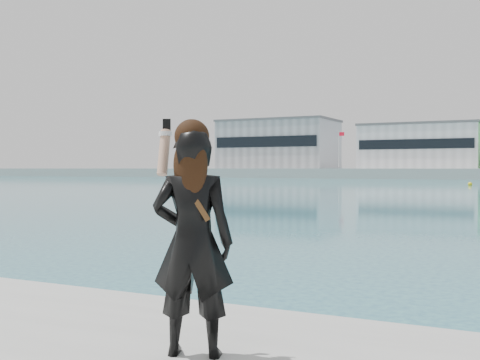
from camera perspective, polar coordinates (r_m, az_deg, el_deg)
name	(u,v)px	position (r m, az deg, el deg)	size (l,w,h in m)	color
warehouse_grey_left	(279,144)	(143.50, 3.69, 3.40)	(26.52, 16.36, 11.50)	gray
warehouse_white	(421,146)	(133.99, 16.80, 3.09)	(24.48, 15.35, 9.50)	silver
flagpole_left	(339,147)	(130.97, 9.39, 3.07)	(1.28, 0.16, 8.00)	silver
buoy_far	(470,185)	(76.87, 20.98, -0.48)	(0.50, 0.50, 0.50)	yellow
woman	(192,235)	(4.02, -4.54, -5.22)	(0.64, 0.53, 1.60)	black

